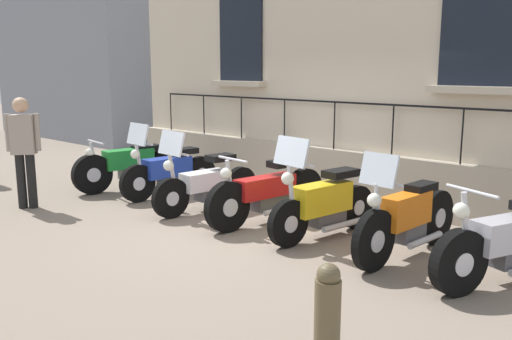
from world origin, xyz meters
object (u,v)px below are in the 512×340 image
(motorcycle_green, at_px, (131,165))
(pedestrian_standing, at_px, (24,146))
(motorcycle_blue, at_px, (169,171))
(motorcycle_red, at_px, (268,193))
(motorcycle_white, at_px, (206,184))
(motorcycle_orange, at_px, (407,219))
(bollard, at_px, (327,317))
(motorcycle_yellow, at_px, (323,204))
(motorcycle_silver, at_px, (511,244))

(motorcycle_green, bearing_deg, pedestrian_standing, -0.97)
(motorcycle_blue, bearing_deg, motorcycle_green, -85.73)
(motorcycle_green, relative_size, pedestrian_standing, 1.26)
(motorcycle_red, bearing_deg, motorcycle_white, -81.91)
(pedestrian_standing, bearing_deg, motorcycle_green, 179.03)
(motorcycle_red, xyz_separation_m, motorcycle_orange, (0.01, 2.19, 0.03))
(motorcycle_white, distance_m, bollard, 4.76)
(motorcycle_red, relative_size, pedestrian_standing, 1.24)
(motorcycle_yellow, height_order, motorcycle_silver, motorcycle_yellow)
(motorcycle_blue, distance_m, motorcycle_silver, 5.71)
(motorcycle_green, distance_m, motorcycle_orange, 5.56)
(motorcycle_orange, bearing_deg, motorcycle_green, -89.95)
(motorcycle_red, distance_m, motorcycle_yellow, 1.02)
(motorcycle_yellow, relative_size, bollard, 2.29)
(motorcycle_yellow, bearing_deg, motorcycle_silver, 91.19)
(motorcycle_white, bearing_deg, pedestrian_standing, -51.03)
(bollard, bearing_deg, motorcycle_orange, -164.93)
(motorcycle_blue, distance_m, pedestrian_standing, 2.37)
(motorcycle_green, height_order, motorcycle_orange, motorcycle_orange)
(motorcycle_silver, bearing_deg, motorcycle_red, -90.10)
(bollard, bearing_deg, motorcycle_red, -132.50)
(pedestrian_standing, bearing_deg, motorcycle_silver, 106.31)
(motorcycle_red, height_order, motorcycle_orange, motorcycle_orange)
(motorcycle_blue, relative_size, motorcycle_red, 0.88)
(motorcycle_blue, bearing_deg, motorcycle_orange, 89.09)
(motorcycle_green, bearing_deg, motorcycle_red, 90.28)
(motorcycle_orange, relative_size, motorcycle_silver, 1.02)
(pedestrian_standing, bearing_deg, motorcycle_yellow, 113.60)
(motorcycle_green, xyz_separation_m, bollard, (2.64, 6.27, -0.02))
(motorcycle_silver, bearing_deg, bollard, -9.86)
(motorcycle_blue, bearing_deg, pedestrian_standing, -27.29)
(motorcycle_white, distance_m, motorcycle_yellow, 2.17)
(motorcycle_yellow, xyz_separation_m, motorcycle_silver, (-0.05, 2.35, -0.03))
(motorcycle_green, bearing_deg, motorcycle_orange, 90.05)
(motorcycle_silver, distance_m, pedestrian_standing, 7.08)
(motorcycle_yellow, distance_m, motorcycle_orange, 1.17)
(motorcycle_orange, bearing_deg, bollard, 15.07)
(motorcycle_white, bearing_deg, motorcycle_orange, 92.60)
(bollard, bearing_deg, motorcycle_green, -112.84)
(motorcycle_green, height_order, motorcycle_red, motorcycle_red)
(motorcycle_silver, bearing_deg, pedestrian_standing, -73.69)
(motorcycle_orange, height_order, pedestrian_standing, pedestrian_standing)
(motorcycle_green, xyz_separation_m, motorcycle_white, (0.15, 2.22, -0.01))
(motorcycle_green, bearing_deg, motorcycle_silver, 90.09)
(pedestrian_standing, bearing_deg, motorcycle_blue, 152.71)
(bollard, bearing_deg, pedestrian_standing, -96.10)
(motorcycle_green, relative_size, bollard, 2.69)
(motorcycle_red, height_order, bollard, motorcycle_red)
(motorcycle_red, relative_size, motorcycle_yellow, 1.15)
(motorcycle_orange, bearing_deg, motorcycle_silver, 90.30)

